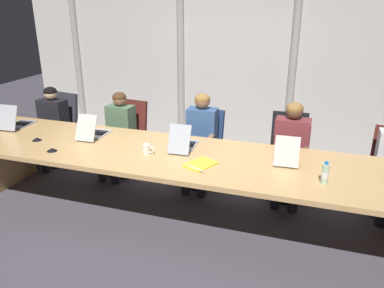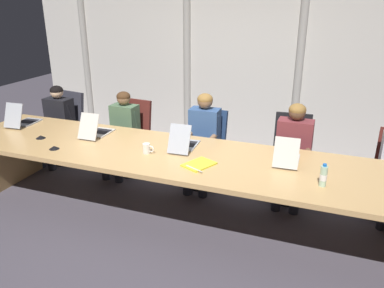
{
  "view_description": "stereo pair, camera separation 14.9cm",
  "coord_description": "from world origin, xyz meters",
  "px_view_note": "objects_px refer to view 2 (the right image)",
  "views": [
    {
      "loc": [
        1.35,
        -3.48,
        2.28
      ],
      "look_at": [
        0.17,
        0.08,
        0.85
      ],
      "focal_mm": 35.95,
      "sensor_mm": 36.0,
      "label": 1
    },
    {
      "loc": [
        1.49,
        -3.43,
        2.28
      ],
      "look_at": [
        0.17,
        0.08,
        0.85
      ],
      "focal_mm": 35.95,
      "sensor_mm": 36.0,
      "label": 2
    }
  ],
  "objects_px": {
    "office_chair_left_end": "(66,134)",
    "laptop_left_mid": "(97,131)",
    "laptop_left_end": "(23,120)",
    "coffee_mug_far": "(147,148)",
    "person_left_end": "(56,120)",
    "person_left_mid": "(121,129)",
    "water_bottle_secondary": "(323,176)",
    "person_center": "(203,136)",
    "conference_mic_left_side": "(54,147)",
    "spiral_notepad": "(199,164)",
    "office_chair_left_mid": "(132,144)",
    "office_chair_center": "(205,155)",
    "laptop_right_mid": "(287,157)",
    "office_chair_right_mid": "(289,166)",
    "person_right_mid": "(293,148)",
    "conference_mic_middle": "(41,137)",
    "laptop_center": "(184,143)"
  },
  "relations": [
    {
      "from": "office_chair_left_mid",
      "to": "conference_mic_middle",
      "type": "bearing_deg",
      "value": -22.31
    },
    {
      "from": "office_chair_center",
      "to": "person_center",
      "type": "bearing_deg",
      "value": 12.15
    },
    {
      "from": "person_left_end",
      "to": "conference_mic_middle",
      "type": "xyz_separation_m",
      "value": [
        0.56,
        -0.93,
        0.13
      ]
    },
    {
      "from": "water_bottle_secondary",
      "to": "spiral_notepad",
      "type": "bearing_deg",
      "value": 178.31
    },
    {
      "from": "office_chair_left_mid",
      "to": "office_chair_center",
      "type": "bearing_deg",
      "value": 94.81
    },
    {
      "from": "person_left_end",
      "to": "person_left_mid",
      "type": "relative_size",
      "value": 1.0
    },
    {
      "from": "office_chair_center",
      "to": "conference_mic_left_side",
      "type": "distance_m",
      "value": 1.89
    },
    {
      "from": "laptop_right_mid",
      "to": "conference_mic_middle",
      "type": "relative_size",
      "value": 3.95
    },
    {
      "from": "laptop_center",
      "to": "conference_mic_left_side",
      "type": "bearing_deg",
      "value": 108.65
    },
    {
      "from": "water_bottle_secondary",
      "to": "coffee_mug_far",
      "type": "relative_size",
      "value": 1.62
    },
    {
      "from": "office_chair_center",
      "to": "conference_mic_middle",
      "type": "bearing_deg",
      "value": -49.93
    },
    {
      "from": "person_center",
      "to": "person_right_mid",
      "type": "height_order",
      "value": "person_center"
    },
    {
      "from": "laptop_right_mid",
      "to": "conference_mic_middle",
      "type": "xyz_separation_m",
      "value": [
        -2.78,
        -0.3,
        -0.04
      ]
    },
    {
      "from": "person_left_mid",
      "to": "person_center",
      "type": "relative_size",
      "value": 0.94
    },
    {
      "from": "office_chair_center",
      "to": "water_bottle_secondary",
      "type": "distance_m",
      "value": 1.97
    },
    {
      "from": "person_center",
      "to": "office_chair_right_mid",
      "type": "bearing_deg",
      "value": 96.87
    },
    {
      "from": "person_left_mid",
      "to": "conference_mic_left_side",
      "type": "bearing_deg",
      "value": -4.44
    },
    {
      "from": "office_chair_left_end",
      "to": "person_left_mid",
      "type": "distance_m",
      "value": 1.11
    },
    {
      "from": "person_left_mid",
      "to": "water_bottle_secondary",
      "type": "height_order",
      "value": "person_left_mid"
    },
    {
      "from": "person_center",
      "to": "office_chair_left_end",
      "type": "bearing_deg",
      "value": -95.94
    },
    {
      "from": "person_left_mid",
      "to": "spiral_notepad",
      "type": "xyz_separation_m",
      "value": [
        1.46,
        -1.01,
        0.12
      ]
    },
    {
      "from": "laptop_left_end",
      "to": "coffee_mug_far",
      "type": "relative_size",
      "value": 3.62
    },
    {
      "from": "laptop_center",
      "to": "office_chair_center",
      "type": "distance_m",
      "value": 0.92
    },
    {
      "from": "office_chair_left_mid",
      "to": "person_center",
      "type": "height_order",
      "value": "person_center"
    },
    {
      "from": "person_right_mid",
      "to": "laptop_left_mid",
      "type": "bearing_deg",
      "value": -74.36
    },
    {
      "from": "laptop_right_mid",
      "to": "coffee_mug_far",
      "type": "height_order",
      "value": "laptop_right_mid"
    },
    {
      "from": "laptop_left_mid",
      "to": "laptop_right_mid",
      "type": "height_order",
      "value": "laptop_left_mid"
    },
    {
      "from": "laptop_left_mid",
      "to": "spiral_notepad",
      "type": "relative_size",
      "value": 1.25
    },
    {
      "from": "office_chair_right_mid",
      "to": "coffee_mug_far",
      "type": "height_order",
      "value": "office_chair_right_mid"
    },
    {
      "from": "office_chair_right_mid",
      "to": "conference_mic_middle",
      "type": "distance_m",
      "value": 2.97
    },
    {
      "from": "laptop_left_mid",
      "to": "laptop_center",
      "type": "distance_m",
      "value": 1.13
    },
    {
      "from": "office_chair_left_end",
      "to": "conference_mic_left_side",
      "type": "distance_m",
      "value": 1.66
    },
    {
      "from": "conference_mic_middle",
      "to": "conference_mic_left_side",
      "type": "bearing_deg",
      "value": -30.72
    },
    {
      "from": "office_chair_left_end",
      "to": "laptop_left_mid",
      "type": "bearing_deg",
      "value": 64.12
    },
    {
      "from": "person_left_end",
      "to": "spiral_notepad",
      "type": "xyz_separation_m",
      "value": [
        2.55,
        -1.01,
        0.12
      ]
    },
    {
      "from": "person_left_mid",
      "to": "water_bottle_secondary",
      "type": "distance_m",
      "value": 2.82
    },
    {
      "from": "office_chair_left_mid",
      "to": "spiral_notepad",
      "type": "bearing_deg",
      "value": 55.34
    },
    {
      "from": "person_left_end",
      "to": "person_center",
      "type": "distance_m",
      "value": 2.24
    },
    {
      "from": "laptop_left_end",
      "to": "coffee_mug_far",
      "type": "bearing_deg",
      "value": -102.79
    },
    {
      "from": "person_center",
      "to": "conference_mic_left_side",
      "type": "bearing_deg",
      "value": -49.96
    },
    {
      "from": "laptop_left_end",
      "to": "person_center",
      "type": "xyz_separation_m",
      "value": [
        2.24,
        0.6,
        -0.14
      ]
    },
    {
      "from": "conference_mic_middle",
      "to": "office_chair_left_mid",
      "type": "bearing_deg",
      "value": 62.75
    },
    {
      "from": "office_chair_right_mid",
      "to": "person_left_end",
      "type": "height_order",
      "value": "person_left_end"
    },
    {
      "from": "person_center",
      "to": "conference_mic_middle",
      "type": "relative_size",
      "value": 10.88
    },
    {
      "from": "water_bottle_secondary",
      "to": "person_center",
      "type": "bearing_deg",
      "value": 144.43
    },
    {
      "from": "water_bottle_secondary",
      "to": "coffee_mug_far",
      "type": "xyz_separation_m",
      "value": [
        -1.77,
        0.14,
        -0.04
      ]
    },
    {
      "from": "laptop_right_mid",
      "to": "conference_mic_left_side",
      "type": "distance_m",
      "value": 2.46
    },
    {
      "from": "office_chair_left_end",
      "to": "person_left_end",
      "type": "distance_m",
      "value": 0.32
    },
    {
      "from": "person_left_end",
      "to": "person_right_mid",
      "type": "distance_m",
      "value": 3.34
    },
    {
      "from": "person_center",
      "to": "conference_mic_left_side",
      "type": "relative_size",
      "value": 10.88
    }
  ]
}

